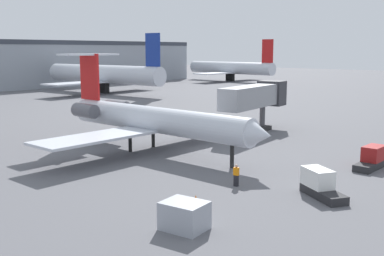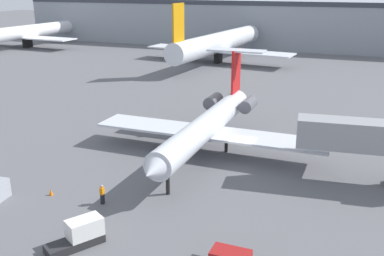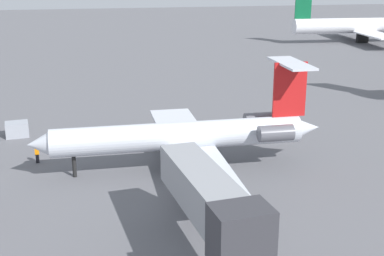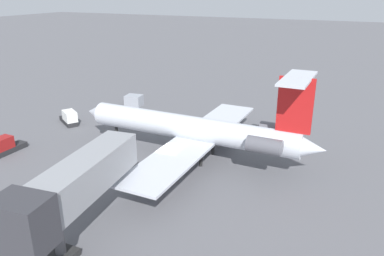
% 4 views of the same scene
% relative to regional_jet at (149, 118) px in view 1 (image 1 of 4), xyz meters
% --- Properties ---
extents(ground_plane, '(400.00, 400.00, 0.10)m').
position_rel_regional_jet_xyz_m(ground_plane, '(3.93, -1.42, -3.41)').
color(ground_plane, '#5B5B60').
extents(regional_jet, '(24.85, 27.22, 9.73)m').
position_rel_regional_jet_xyz_m(regional_jet, '(0.00, 0.00, 0.00)').
color(regional_jet, silver).
rests_on(regional_jet, ground_plane).
extents(jet_bridge, '(13.12, 4.29, 6.13)m').
position_rel_regional_jet_xyz_m(jet_bridge, '(16.76, -2.00, 1.07)').
color(jet_bridge, gray).
rests_on(jet_bridge, ground_plane).
extents(ground_crew_marshaller, '(0.30, 0.42, 1.69)m').
position_rel_regional_jet_xyz_m(ground_crew_marshaller, '(-4.46, -14.04, -2.50)').
color(ground_crew_marshaller, black).
rests_on(ground_crew_marshaller, ground_plane).
extents(baggage_tug_lead, '(4.03, 1.48, 1.90)m').
position_rel_regional_jet_xyz_m(baggage_tug_lead, '(7.77, -19.76, -2.52)').
color(baggage_tug_lead, '#262628').
rests_on(baggage_tug_lead, ground_plane).
extents(baggage_tug_trailing, '(3.29, 4.14, 1.90)m').
position_rel_regional_jet_xyz_m(baggage_tug_trailing, '(-2.59, -19.91, -2.52)').
color(baggage_tug_trailing, '#262628').
rests_on(baggage_tug_trailing, ground_plane).
extents(cargo_container_uld, '(2.26, 2.67, 1.63)m').
position_rel_regional_jet_xyz_m(cargo_container_uld, '(-13.42, -16.81, -2.54)').
color(cargo_container_uld, '#999EA8').
rests_on(cargo_container_uld, ground_plane).
extents(traffic_cone_near, '(0.36, 0.36, 0.55)m').
position_rel_regional_jet_xyz_m(traffic_cone_near, '(-9.43, -14.28, -3.08)').
color(traffic_cone_near, orange).
rests_on(traffic_cone_near, ground_plane).
extents(parked_airliner_centre, '(30.36, 36.00, 13.62)m').
position_rel_regional_jet_xyz_m(parked_airliner_centre, '(37.40, 53.82, 1.05)').
color(parked_airliner_centre, silver).
rests_on(parked_airliner_centre, ground_plane).
extents(parked_airliner_east_mid, '(28.52, 33.67, 13.22)m').
position_rel_regional_jet_xyz_m(parked_airliner_east_mid, '(91.58, 56.63, 0.85)').
color(parked_airliner_east_mid, silver).
rests_on(parked_airliner_east_mid, ground_plane).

